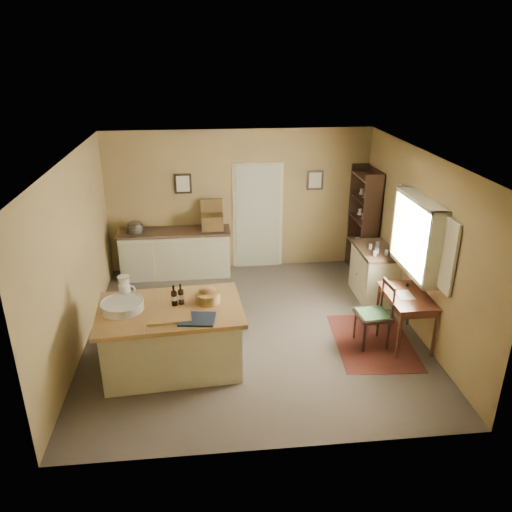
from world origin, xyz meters
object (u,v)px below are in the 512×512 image
Objects in this scene: desk_chair at (373,315)px; shelving_unit at (366,222)px; work_island at (171,336)px; writing_desk at (407,300)px; right_cabinet at (374,273)px; sideboard at (176,251)px.

shelving_unit is at bearing 71.26° from desk_chair.
work_island is 3.40m from writing_desk.
shelving_unit reaches higher than right_cabinet.
desk_chair reaches higher than writing_desk.
right_cabinet is (0.51, 1.49, -0.03)m from desk_chair.
work_island is at bearing -152.76° from right_cabinet.
work_island is 0.97× the size of shelving_unit.
sideboard is at bearing 159.55° from right_cabinet.
work_island is 2.03× the size of desk_chair.
desk_chair is (2.93, -2.77, 0.00)m from sideboard.
writing_desk is at bearing 0.57° from desk_chair.
writing_desk is (3.44, -2.73, 0.19)m from sideboard.
work_island is 2.88m from desk_chair.
work_island is 1.88× the size of right_cabinet.
writing_desk is at bearing -38.41° from sideboard.
right_cabinet reaches higher than writing_desk.
work_island is 3.80m from right_cabinet.
right_cabinet is at bearing -98.10° from shelving_unit.
desk_chair is at bearing -175.13° from writing_desk.
work_island is 4.55m from shelving_unit.
sideboard is 2.14× the size of desk_chair.
shelving_unit is at bearing 86.52° from writing_desk.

